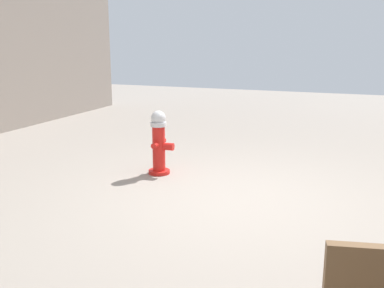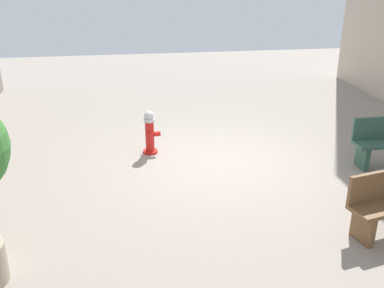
# 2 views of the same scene
# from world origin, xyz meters

# --- Properties ---
(ground_plane) EXTENTS (23.40, 23.40, 0.00)m
(ground_plane) POSITION_xyz_m (0.00, 0.00, 0.00)
(ground_plane) COLOR gray
(fire_hydrant) EXTENTS (0.38, 0.41, 0.91)m
(fire_hydrant) POSITION_xyz_m (1.32, -0.66, 0.45)
(fire_hydrant) COLOR red
(fire_hydrant) RESTS_ON ground_plane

